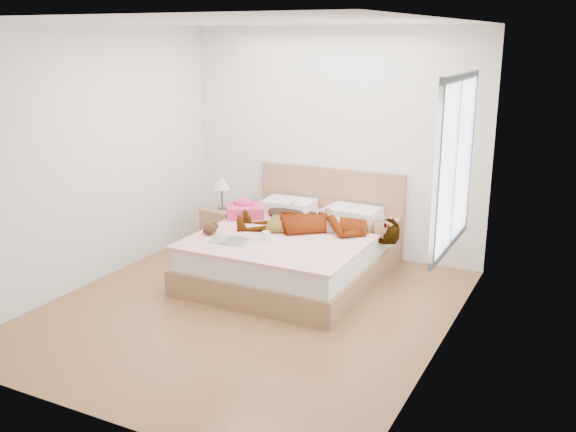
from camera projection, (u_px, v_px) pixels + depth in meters
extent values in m
plane|color=#54361A|center=(247.00, 309.00, 6.04)|extent=(4.00, 4.00, 0.00)
imported|color=white|center=(319.00, 219.00, 6.73)|extent=(1.83, 1.16, 0.24)
ellipsoid|color=black|center=(290.00, 210.00, 7.38)|extent=(0.56, 0.64, 0.08)
cube|color=silver|center=(293.00, 200.00, 7.27)|extent=(0.07, 0.10, 0.05)
plane|color=white|center=(242.00, 21.00, 5.34)|extent=(4.00, 4.00, 0.00)
plane|color=silver|center=(333.00, 142.00, 7.41)|extent=(3.60, 0.00, 3.60)
plane|color=white|center=(81.00, 234.00, 3.97)|extent=(3.60, 0.00, 3.60)
plane|color=silver|center=(91.00, 157.00, 6.47)|extent=(0.00, 4.00, 4.00)
plane|color=silver|center=(447.00, 196.00, 4.91)|extent=(0.00, 4.00, 4.00)
cube|color=white|center=(455.00, 164.00, 5.12)|extent=(0.02, 1.10, 1.30)
cube|color=silver|center=(437.00, 177.00, 4.62)|extent=(0.04, 0.06, 1.42)
cube|color=silver|center=(470.00, 152.00, 5.62)|extent=(0.04, 0.06, 1.42)
cube|color=silver|center=(449.00, 244.00, 5.31)|extent=(0.04, 1.22, 0.06)
cube|color=silver|center=(461.00, 77.00, 4.94)|extent=(0.04, 1.22, 0.06)
cube|color=silver|center=(454.00, 164.00, 5.12)|extent=(0.03, 0.04, 1.30)
cube|color=brown|center=(292.00, 265.00, 6.82)|extent=(1.78, 2.08, 0.26)
cube|color=silver|center=(292.00, 244.00, 6.76)|extent=(1.70, 2.00, 0.22)
cube|color=white|center=(292.00, 232.00, 6.72)|extent=(1.74, 2.04, 0.03)
cube|color=brown|center=(330.00, 210.00, 7.59)|extent=(1.80, 0.07, 1.00)
cube|color=white|center=(289.00, 205.00, 7.50)|extent=(0.61, 0.44, 0.13)
cube|color=silver|center=(353.00, 213.00, 7.15)|extent=(0.60, 0.43, 0.13)
cube|color=#E93F65|center=(245.00, 211.00, 7.22)|extent=(0.52, 0.49, 0.13)
ellipsoid|color=#DD3C64|center=(244.00, 203.00, 7.26)|extent=(0.27, 0.22, 0.12)
cube|color=white|center=(228.00, 241.00, 6.38)|extent=(0.42, 0.29, 0.01)
cube|color=white|center=(219.00, 239.00, 6.42)|extent=(0.22, 0.28, 0.02)
cube|color=#242424|center=(238.00, 241.00, 6.34)|extent=(0.22, 0.28, 0.02)
cylinder|color=white|center=(266.00, 236.00, 6.40)|extent=(0.09, 0.09, 0.09)
torus|color=white|center=(270.00, 236.00, 6.38)|extent=(0.07, 0.02, 0.07)
cylinder|color=black|center=(266.00, 232.00, 6.39)|extent=(0.07, 0.07, 0.00)
ellipsoid|color=black|center=(210.00, 229.00, 6.60)|extent=(0.13, 0.15, 0.11)
ellipsoid|color=beige|center=(209.00, 229.00, 6.58)|extent=(0.07, 0.08, 0.06)
sphere|color=black|center=(214.00, 226.00, 6.67)|extent=(0.08, 0.08, 0.08)
sphere|color=#FDA5C2|center=(213.00, 223.00, 6.70)|extent=(0.03, 0.03, 0.03)
sphere|color=#FDA5B3|center=(218.00, 224.00, 6.67)|extent=(0.03, 0.03, 0.03)
ellipsoid|color=#321D0E|center=(204.00, 232.00, 6.60)|extent=(0.03, 0.05, 0.03)
ellipsoid|color=black|center=(212.00, 233.00, 6.55)|extent=(0.03, 0.05, 0.03)
cube|color=brown|center=(223.00, 229.00, 7.67)|extent=(0.46, 0.42, 0.51)
cylinder|color=#474747|center=(222.00, 208.00, 7.60)|extent=(0.15, 0.15, 0.02)
cylinder|color=#454545|center=(222.00, 197.00, 7.57)|extent=(0.03, 0.03, 0.26)
cone|color=silver|center=(222.00, 183.00, 7.52)|extent=(0.23, 0.23, 0.15)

